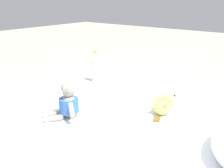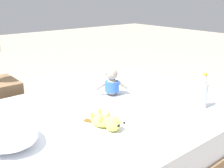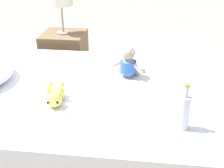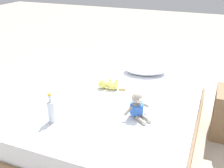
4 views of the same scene
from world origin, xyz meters
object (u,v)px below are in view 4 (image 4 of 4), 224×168
(plush_yellow_creature, at_px, (108,85))
(glass_bottle, at_px, (51,111))
(plush_monkey, at_px, (137,107))
(bed, at_px, (121,119))
(pillow, at_px, (145,68))

(plush_yellow_creature, relative_size, glass_bottle, 1.21)
(plush_monkey, bearing_deg, glass_bottle, -151.95)
(plush_monkey, distance_m, plush_yellow_creature, 0.63)
(glass_bottle, bearing_deg, bed, 54.83)
(pillow, relative_size, plush_monkey, 2.33)
(pillow, bearing_deg, glass_bottle, -108.21)
(bed, relative_size, plush_monkey, 8.08)
(plush_monkey, distance_m, glass_bottle, 0.75)
(pillow, distance_m, plush_monkey, 1.04)
(bed, bearing_deg, plush_monkey, -46.21)
(plush_monkey, xyz_separation_m, glass_bottle, (-0.66, -0.35, 0.01))
(pillow, height_order, glass_bottle, glass_bottle)
(plush_monkey, relative_size, plush_yellow_creature, 0.77)
(bed, bearing_deg, plush_yellow_creature, 140.86)
(plush_yellow_creature, xyz_separation_m, glass_bottle, (-0.20, -0.78, 0.06))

